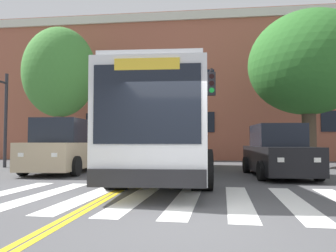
# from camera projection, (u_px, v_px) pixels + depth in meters

# --- Properties ---
(ground_plane) EXTENTS (120.00, 120.00, 0.00)m
(ground_plane) POSITION_uv_depth(u_px,v_px,m) (183.00, 223.00, 5.21)
(ground_plane) COLOR #4C4C4F
(crosswalk) EXTENTS (8.83, 4.67, 0.01)m
(crosswalk) POSITION_uv_depth(u_px,v_px,m) (161.00, 198.00, 7.45)
(crosswalk) COLOR white
(crosswalk) RESTS_ON ground
(lane_line_yellow_inner) EXTENTS (0.12, 36.00, 0.01)m
(lane_line_yellow_inner) POSITION_uv_depth(u_px,v_px,m) (170.00, 161.00, 21.50)
(lane_line_yellow_inner) COLOR gold
(lane_line_yellow_inner) RESTS_ON ground
(lane_line_yellow_outer) EXTENTS (0.12, 36.00, 0.01)m
(lane_line_yellow_outer) POSITION_uv_depth(u_px,v_px,m) (173.00, 161.00, 21.48)
(lane_line_yellow_outer) COLOR gold
(lane_line_yellow_outer) RESTS_ON ground
(city_bus) EXTENTS (3.17, 12.35, 3.23)m
(city_bus) POSITION_uv_depth(u_px,v_px,m) (169.00, 130.00, 12.58)
(city_bus) COLOR white
(city_bus) RESTS_ON ground
(car_tan_near_lane) EXTENTS (2.42, 5.12, 2.23)m
(car_tan_near_lane) POSITION_uv_depth(u_px,v_px,m) (66.00, 147.00, 13.90)
(car_tan_near_lane) COLOR tan
(car_tan_near_lane) RESTS_ON ground
(car_black_far_lane) EXTENTS (2.26, 4.69, 1.94)m
(car_black_far_lane) POSITION_uv_depth(u_px,v_px,m) (278.00, 153.00, 12.21)
(car_black_far_lane) COLOR black
(car_black_far_lane) RESTS_ON ground
(traffic_light_overhead) EXTENTS (0.50, 3.35, 4.82)m
(traffic_light_overhead) POSITION_uv_depth(u_px,v_px,m) (208.00, 102.00, 15.80)
(traffic_light_overhead) COLOR #28282D
(traffic_light_overhead) RESTS_ON ground
(street_tree_curbside_large) EXTENTS (7.96, 7.81, 7.81)m
(street_tree_curbside_large) POSITION_uv_depth(u_px,v_px,m) (308.00, 63.00, 16.29)
(street_tree_curbside_large) COLOR #4C3D2D
(street_tree_curbside_large) RESTS_ON ground
(street_tree_curbside_small) EXTENTS (4.83, 4.24, 8.33)m
(street_tree_curbside_small) POSITION_uv_depth(u_px,v_px,m) (59.00, 73.00, 20.05)
(street_tree_curbside_small) COLOR brown
(street_tree_curbside_small) RESTS_ON ground
(building_facade) EXTENTS (40.49, 9.96, 10.61)m
(building_facade) POSITION_uv_depth(u_px,v_px,m) (206.00, 94.00, 27.62)
(building_facade) COLOR #9E5642
(building_facade) RESTS_ON ground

